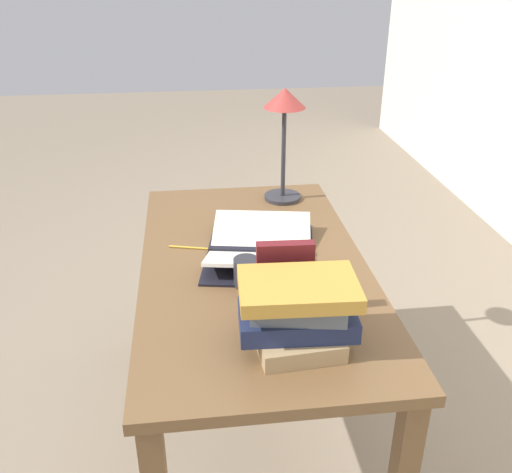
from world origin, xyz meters
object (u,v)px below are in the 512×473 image
(book_stack_tall, at_px, (297,313))
(reading_lamp, at_px, (284,116))
(coffee_mug, at_px, (247,272))
(pencil, at_px, (189,248))
(open_book, at_px, (260,248))
(book_standing_upright, at_px, (285,278))

(book_stack_tall, height_order, reading_lamp, reading_lamp)
(coffee_mug, bearing_deg, pencil, -146.57)
(open_book, xyz_separation_m, pencil, (-0.07, -0.24, -0.02))
(book_standing_upright, relative_size, reading_lamp, 0.48)
(coffee_mug, relative_size, pencil, 0.78)
(reading_lamp, height_order, pencil, reading_lamp)
(open_book, distance_m, pencil, 0.25)
(book_standing_upright, bearing_deg, coffee_mug, -147.66)
(book_standing_upright, relative_size, pencil, 1.60)
(book_standing_upright, xyz_separation_m, pencil, (-0.42, -0.26, -0.11))
(book_stack_tall, relative_size, coffee_mug, 2.87)
(book_stack_tall, bearing_deg, book_standing_upright, -177.20)
(book_standing_upright, bearing_deg, reading_lamp, 173.55)
(coffee_mug, bearing_deg, book_standing_upright, 29.66)
(open_book, height_order, coffee_mug, coffee_mug)
(book_stack_tall, bearing_deg, open_book, -176.61)
(open_book, xyz_separation_m, coffee_mug, (0.20, -0.07, 0.02))
(book_standing_upright, xyz_separation_m, reading_lamp, (-0.82, 0.13, 0.24))
(book_standing_upright, bearing_deg, open_book, -173.67)
(pencil, bearing_deg, open_book, 74.21)
(coffee_mug, height_order, pencil, coffee_mug)
(coffee_mug, bearing_deg, book_stack_tall, 17.35)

